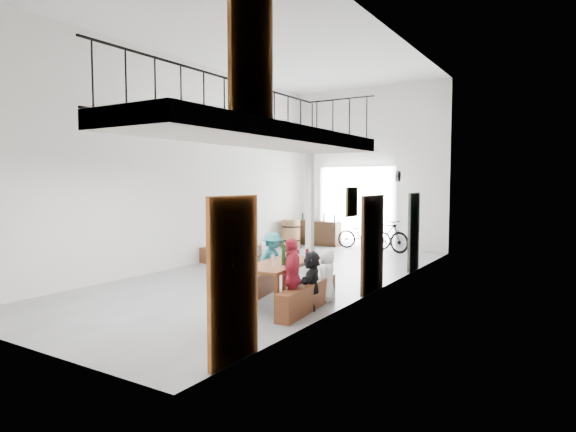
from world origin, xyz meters
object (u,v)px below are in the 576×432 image
Objects in this scene: side_bench at (223,253)px; bench_inner at (251,288)px; host_standing at (222,275)px; bicycle_near at (364,235)px; oak_barrel at (291,233)px; tasting_table at (281,267)px; serving_counter at (318,233)px.

bench_inner is at bearing -44.35° from side_bench.
host_standing is at bearing -50.75° from side_bench.
oak_barrel is at bearing 101.30° from bicycle_near.
tasting_table is 5.42m from side_bench.
bench_inner is 4.85m from side_bench.
serving_counter reaches higher than tasting_table.
host_standing is at bearing -77.68° from bench_inner.
bicycle_near is (-1.64, 7.81, -0.22)m from tasting_table.
bench_inner is at bearing 125.91° from host_standing.
bicycle_near reaches higher than serving_counter.
host_standing is at bearing -178.99° from bicycle_near.
bicycle_near is at bearing 59.90° from side_bench.
serving_counter is at bearing 80.41° from side_bench.
tasting_table is 1.23× the size of serving_counter.
serving_counter is (-2.72, 7.83, 0.20)m from bench_inner.
tasting_table is 7.98m from bicycle_near.
oak_barrel is 0.52× the size of bicycle_near.
side_bench is 5.08m from bicycle_near.
tasting_table is 1.29× the size of side_bench.
host_standing reaches higher than oak_barrel.
bench_inner is 7.84m from bicycle_near.
tasting_table is 1.86m from host_standing.
serving_counter is 0.94× the size of host_standing.
side_bench is at bearing -97.95° from serving_counter.
oak_barrel reaches higher than serving_counter.
tasting_table is 8.58m from serving_counter.
host_standing reaches higher than bench_inner.
host_standing is at bearing -64.76° from oak_barrel.
oak_barrel is 0.59× the size of serving_counter.
tasting_table is 1.09× the size of bicycle_near.
tasting_table is at bearing -39.30° from side_bench.
side_bench is 3.51m from oak_barrel.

